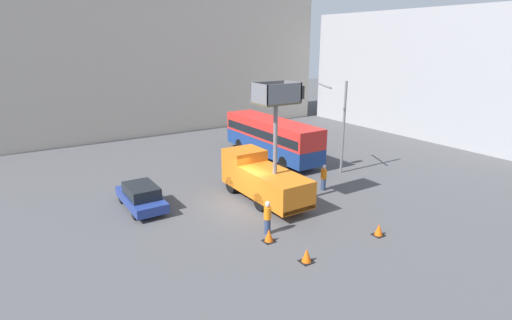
% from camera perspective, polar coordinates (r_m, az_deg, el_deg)
% --- Properties ---
extents(ground_plane, '(120.00, 120.00, 0.00)m').
position_cam_1_polar(ground_plane, '(24.08, -1.92, -6.45)').
color(ground_plane, '#4C4C4F').
extents(building_backdrop_far, '(44.00, 10.00, 19.20)m').
position_cam_1_polar(building_backdrop_far, '(45.79, -19.30, 16.03)').
color(building_backdrop_far, '#BCB2A3').
rests_on(building_backdrop_far, ground_plane).
extents(building_backdrop_side, '(10.00, 28.00, 12.38)m').
position_cam_1_polar(building_backdrop_side, '(46.74, 25.46, 11.15)').
color(building_backdrop_side, '#9E9EA3').
rests_on(building_backdrop_side, ground_plane).
extents(utility_truck, '(2.31, 6.79, 7.29)m').
position_cam_1_polar(utility_truck, '(24.27, 0.99, -2.30)').
color(utility_truck, orange).
rests_on(utility_truck, ground_plane).
extents(city_bus, '(2.55, 10.58, 3.22)m').
position_cam_1_polar(city_bus, '(33.15, 2.25, 3.52)').
color(city_bus, navy).
rests_on(city_bus, ground_plane).
extents(traffic_light_pole, '(3.16, 2.91, 6.75)m').
position_cam_1_polar(traffic_light_pole, '(29.03, 10.51, 6.62)').
color(traffic_light_pole, slate).
rests_on(traffic_light_pole, ground_plane).
extents(road_worker_near_truck, '(0.38, 0.38, 1.77)m').
position_cam_1_polar(road_worker_near_truck, '(20.38, 1.66, -8.23)').
color(road_worker_near_truck, navy).
rests_on(road_worker_near_truck, ground_plane).
extents(road_worker_directing, '(0.38, 0.38, 1.74)m').
position_cam_1_polar(road_worker_directing, '(26.48, 9.64, -2.49)').
color(road_worker_directing, navy).
rests_on(road_worker_directing, ground_plane).
extents(traffic_cone_near_truck, '(0.55, 0.55, 0.63)m').
position_cam_1_polar(traffic_cone_near_truck, '(21.37, 17.13, -9.53)').
color(traffic_cone_near_truck, black).
rests_on(traffic_cone_near_truck, ground_plane).
extents(traffic_cone_mid_road, '(0.57, 0.57, 0.66)m').
position_cam_1_polar(traffic_cone_mid_road, '(18.36, 7.24, -13.41)').
color(traffic_cone_mid_road, black).
rests_on(traffic_cone_mid_road, ground_plane).
extents(traffic_cone_far_side, '(0.57, 0.57, 0.65)m').
position_cam_1_polar(traffic_cone_far_side, '(19.89, 1.86, -10.76)').
color(traffic_cone_far_side, black).
rests_on(traffic_cone_far_side, ground_plane).
extents(parked_car_curbside, '(1.82, 4.45, 1.48)m').
position_cam_1_polar(parked_car_curbside, '(24.31, -16.08, -5.01)').
color(parked_car_curbside, navy).
rests_on(parked_car_curbside, ground_plane).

